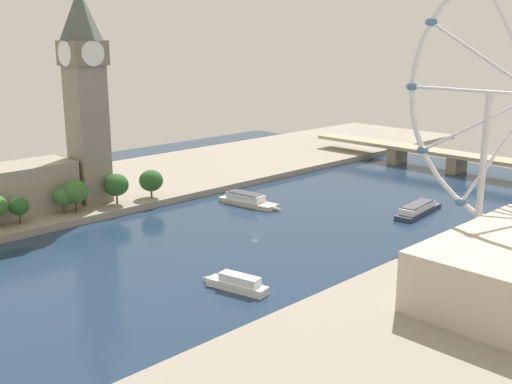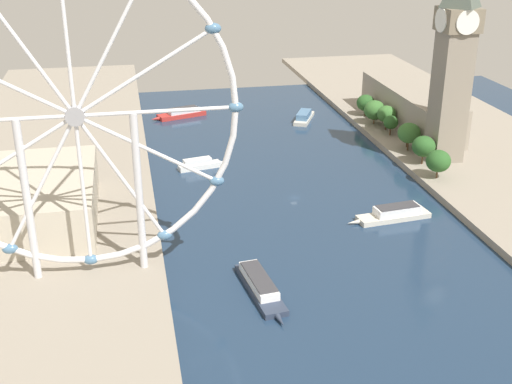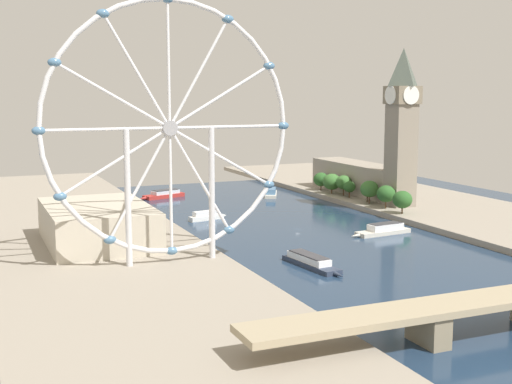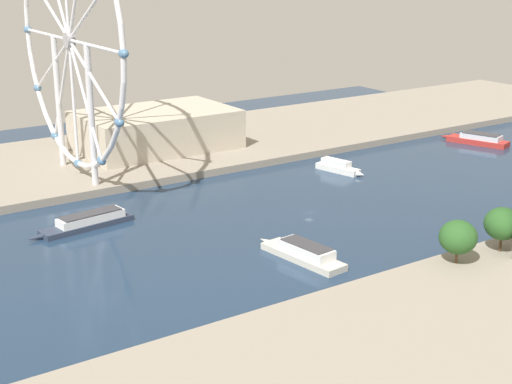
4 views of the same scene
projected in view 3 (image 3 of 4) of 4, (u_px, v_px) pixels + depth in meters
name	position (u px, v px, depth m)	size (l,w,h in m)	color
ground_plane	(298.00, 229.00, 342.97)	(374.16, 374.16, 0.00)	#1E334C
riverbank_left	(461.00, 212.00, 382.32)	(90.00, 520.00, 3.00)	gray
riverbank_right	(92.00, 244.00, 303.19)	(90.00, 520.00, 3.00)	gray
clock_tower	(402.00, 125.00, 387.85)	(16.86, 16.86, 89.64)	gray
parliament_block	(360.00, 178.00, 443.75)	(22.00, 89.90, 19.48)	gray
tree_row_embankment	(357.00, 187.00, 414.08)	(14.01, 106.48, 13.60)	#513823
ferris_wheel	(170.00, 130.00, 257.30)	(99.51, 3.20, 100.70)	silver
riverside_hall	(97.00, 224.00, 295.98)	(42.96, 65.94, 16.75)	#BCB29E
tour_boat_0	(164.00, 194.00, 444.18)	(32.47, 16.79, 5.30)	#B22D28
tour_boat_1	(271.00, 193.00, 451.52)	(17.60, 28.57, 5.35)	beige
tour_boat_2	(207.00, 216.00, 367.25)	(23.29, 8.87, 4.98)	white
tour_boat_3	(311.00, 262.00, 268.78)	(11.04, 37.00, 4.80)	#2D384C
tour_boat_4	(383.00, 230.00, 330.37)	(34.11, 10.89, 5.37)	beige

